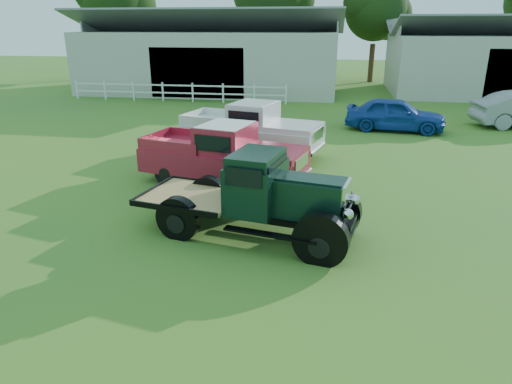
% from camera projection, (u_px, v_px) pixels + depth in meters
% --- Properties ---
extents(ground, '(120.00, 120.00, 0.00)m').
position_uv_depth(ground, '(238.00, 256.00, 9.80)').
color(ground, '#3B6B29').
extents(shed_left, '(18.80, 10.20, 5.60)m').
position_uv_depth(shed_left, '(215.00, 51.00, 33.97)').
color(shed_left, '#9FA093').
rests_on(shed_left, ground).
extents(shed_right, '(16.80, 9.20, 5.20)m').
position_uv_depth(shed_right, '(511.00, 56.00, 31.78)').
color(shed_right, '#9FA093').
rests_on(shed_right, ground).
extents(fence_rail, '(14.20, 0.16, 1.20)m').
position_uv_depth(fence_rail, '(178.00, 92.00, 29.33)').
color(fence_rail, white).
rests_on(fence_rail, ground).
extents(tree_a, '(6.30, 6.30, 10.50)m').
position_uv_depth(tree_a, '(115.00, 18.00, 41.28)').
color(tree_a, black).
rests_on(tree_a, ground).
extents(tree_b, '(6.90, 6.90, 11.50)m').
position_uv_depth(tree_b, '(269.00, 12.00, 39.91)').
color(tree_b, black).
rests_on(tree_b, ground).
extents(tree_c, '(5.40, 5.40, 9.00)m').
position_uv_depth(tree_c, '(374.00, 27.00, 38.05)').
color(tree_c, black).
rests_on(tree_c, ground).
extents(vintage_flatbed, '(5.39, 2.98, 2.02)m').
position_uv_depth(vintage_flatbed, '(252.00, 194.00, 10.49)').
color(vintage_flatbed, black).
rests_on(vintage_flatbed, ground).
extents(red_pickup, '(5.55, 3.17, 1.90)m').
position_uv_depth(red_pickup, '(223.00, 154.00, 13.99)').
color(red_pickup, maroon).
rests_on(red_pickup, ground).
extents(white_pickup, '(5.71, 3.32, 1.97)m').
position_uv_depth(white_pickup, '(251.00, 130.00, 17.02)').
color(white_pickup, silver).
rests_on(white_pickup, ground).
extents(misc_car_blue, '(4.70, 2.42, 1.53)m').
position_uv_depth(misc_car_blue, '(395.00, 114.00, 21.19)').
color(misc_car_blue, '#193D94').
rests_on(misc_car_blue, ground).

